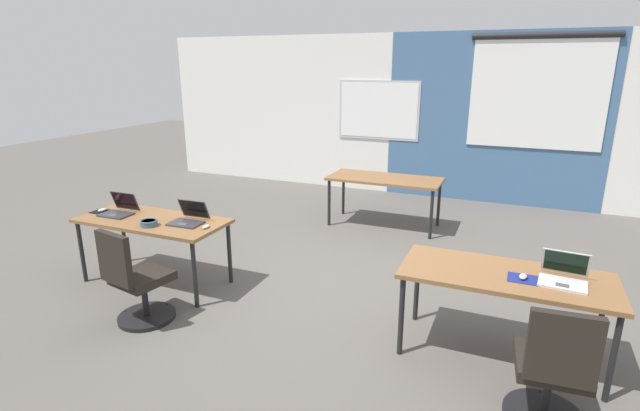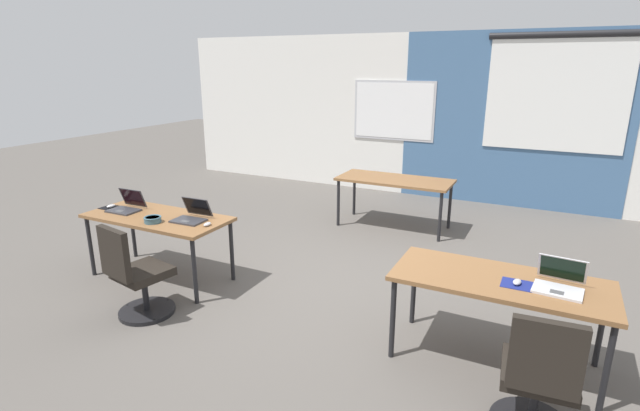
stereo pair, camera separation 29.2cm
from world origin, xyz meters
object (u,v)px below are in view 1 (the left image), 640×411
object	(u,v)px
desk_far_center	(385,182)
mouse_near_left_end	(102,210)
laptop_near_right_end	(564,276)
desk_near_left	(152,224)
mouse_near_right_end	(523,276)
mouse_near_left_inner	(206,227)
desk_near_right	(505,281)
chair_near_right_end	(552,377)
chair_near_left_inner	(136,285)
laptop_near_left_inner	(189,218)
snack_bowl	(149,223)
laptop_near_left_end	(119,210)

from	to	relation	value
desk_far_center	mouse_near_left_end	distance (m)	3.72
desk_far_center	laptop_near_right_end	size ratio (longest dim) A/B	4.48
desk_near_left	mouse_near_right_end	size ratio (longest dim) A/B	15.09
mouse_near_left_end	mouse_near_right_end	size ratio (longest dim) A/B	1.02
mouse_near_left_inner	laptop_near_right_end	xyz separation A→B (m)	(3.19, 0.03, 0.03)
desk_near_right	chair_near_right_end	distance (m)	0.86
mouse_near_left_end	mouse_near_right_end	xyz separation A→B (m)	(4.30, -0.04, 0.00)
desk_near_left	mouse_near_right_end	bearing A→B (deg)	-0.80
desk_far_center	mouse_near_left_end	xyz separation A→B (m)	(-2.43, -2.81, 0.08)
chair_near_left_inner	laptop_near_right_end	size ratio (longest dim) A/B	2.57
laptop_near_right_end	laptop_near_left_inner	bearing A→B (deg)	-175.54
desk_near_left	desk_far_center	xyz separation A→B (m)	(1.75, 2.80, 0.00)
desk_near_right	laptop_near_right_end	bearing A→B (deg)	1.44
mouse_near_right_end	laptop_near_left_inner	bearing A→B (deg)	178.09
desk_far_center	mouse_near_left_end	size ratio (longest dim) A/B	14.75
mouse_near_left_end	laptop_near_right_end	size ratio (longest dim) A/B	0.30
desk_near_left	snack_bowl	distance (m)	0.25
laptop_near_left_end	snack_bowl	bearing A→B (deg)	-19.25
chair_near_right_end	laptop_near_left_end	bearing A→B (deg)	-14.33
chair_near_right_end	snack_bowl	world-z (taller)	chair_near_right_end
laptop_near_left_inner	mouse_near_left_inner	distance (m)	0.28
mouse_near_right_end	chair_near_right_end	size ratio (longest dim) A/B	0.12
laptop_near_left_inner	snack_bowl	bearing A→B (deg)	-143.85
chair_near_left_inner	snack_bowl	distance (m)	0.74
desk_far_center	snack_bowl	bearing A→B (deg)	-118.49
mouse_near_left_end	snack_bowl	xyz separation A→B (m)	(0.81, -0.17, 0.01)
mouse_near_right_end	desk_far_center	bearing A→B (deg)	123.25
mouse_near_left_inner	laptop_near_right_end	bearing A→B (deg)	0.54
mouse_near_right_end	snack_bowl	distance (m)	3.49
chair_near_left_inner	laptop_near_right_end	bearing A→B (deg)	-157.03
desk_near_left	chair_near_right_end	bearing A→B (deg)	-10.80
desk_near_left	mouse_near_left_inner	xyz separation A→B (m)	(0.70, -0.02, 0.08)
desk_near_right	mouse_near_left_inner	distance (m)	2.80
mouse_near_left_inner	chair_near_left_inner	world-z (taller)	chair_near_left_inner
laptop_near_right_end	snack_bowl	bearing A→B (deg)	-171.81
mouse_near_left_end	laptop_near_left_inner	xyz separation A→B (m)	(1.12, 0.07, 0.03)
laptop_near_left_end	laptop_near_right_end	distance (m)	4.34
desk_near_right	mouse_near_right_end	world-z (taller)	mouse_near_right_end
mouse_near_left_inner	mouse_near_right_end	world-z (taller)	mouse_near_right_end
chair_near_left_inner	laptop_near_right_end	world-z (taller)	laptop_near_right_end
desk_far_center	snack_bowl	xyz separation A→B (m)	(-1.62, -2.99, 0.10)
desk_near_left	mouse_near_left_end	distance (m)	0.69
desk_far_center	laptop_near_left_end	xyz separation A→B (m)	(-2.20, -2.80, 0.11)
laptop_near_right_end	snack_bowl	world-z (taller)	laptop_near_right_end
desk_near_right	chair_near_left_inner	distance (m)	3.17
mouse_near_left_inner	chair_near_right_end	distance (m)	3.24
laptop_near_left_inner	laptop_near_right_end	size ratio (longest dim) A/B	0.96
desk_far_center	mouse_near_right_end	bearing A→B (deg)	-56.75
desk_near_right	laptop_near_right_end	world-z (taller)	laptop_near_right_end
desk_near_left	laptop_near_right_end	distance (m)	3.90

